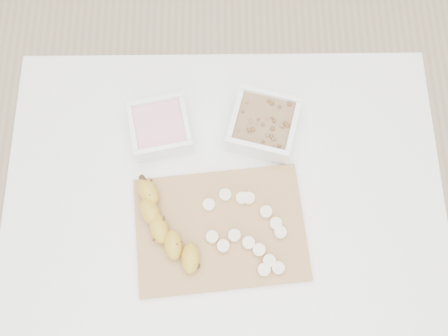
{
  "coord_description": "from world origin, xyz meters",
  "views": [
    {
      "loc": [
        -0.0,
        -0.31,
        1.85
      ],
      "look_at": [
        0.0,
        0.03,
        0.81
      ],
      "focal_mm": 40.0,
      "sensor_mm": 36.0,
      "label": 1
    }
  ],
  "objects_px": {
    "table": "(224,199)",
    "bowl_yogurt": "(160,128)",
    "cutting_board": "(220,229)",
    "banana": "(167,228)",
    "bowl_granola": "(263,125)"
  },
  "relations": [
    {
      "from": "bowl_yogurt",
      "to": "bowl_granola",
      "type": "height_order",
      "value": "bowl_granola"
    },
    {
      "from": "bowl_granola",
      "to": "banana",
      "type": "height_order",
      "value": "bowl_granola"
    },
    {
      "from": "banana",
      "to": "bowl_yogurt",
      "type": "bearing_deg",
      "value": 73.94
    },
    {
      "from": "bowl_granola",
      "to": "cutting_board",
      "type": "relative_size",
      "value": 0.48
    },
    {
      "from": "bowl_granola",
      "to": "bowl_yogurt",
      "type": "bearing_deg",
      "value": -179.13
    },
    {
      "from": "bowl_yogurt",
      "to": "cutting_board",
      "type": "xyz_separation_m",
      "value": [
        0.14,
        -0.23,
        -0.02
      ]
    },
    {
      "from": "table",
      "to": "banana",
      "type": "xyz_separation_m",
      "value": [
        -0.12,
        -0.1,
        0.13
      ]
    },
    {
      "from": "table",
      "to": "bowl_yogurt",
      "type": "xyz_separation_m",
      "value": [
        -0.15,
        0.14,
        0.13
      ]
    },
    {
      "from": "table",
      "to": "cutting_board",
      "type": "bearing_deg",
      "value": -95.67
    },
    {
      "from": "cutting_board",
      "to": "banana",
      "type": "distance_m",
      "value": 0.12
    },
    {
      "from": "bowl_granola",
      "to": "cutting_board",
      "type": "bearing_deg",
      "value": -113.12
    },
    {
      "from": "table",
      "to": "banana",
      "type": "bearing_deg",
      "value": -141.89
    },
    {
      "from": "banana",
      "to": "table",
      "type": "bearing_deg",
      "value": 16.75
    },
    {
      "from": "bowl_yogurt",
      "to": "banana",
      "type": "bearing_deg",
      "value": -84.7
    },
    {
      "from": "cutting_board",
      "to": "banana",
      "type": "bearing_deg",
      "value": -178.8
    }
  ]
}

